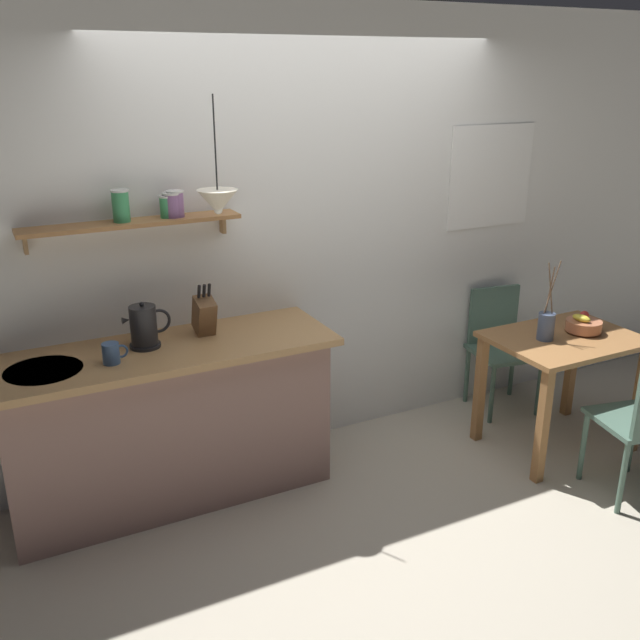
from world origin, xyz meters
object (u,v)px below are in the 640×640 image
(dining_chair_far, at_px, (500,341))
(twig_vase, at_px, (546,325))
(knife_block, at_px, (204,315))
(fruit_bowl, at_px, (583,325))
(pendant_lamp, at_px, (218,202))
(dining_table, at_px, (563,357))
(coffee_mug_by_sink, at_px, (112,353))
(electric_kettle, at_px, (144,327))

(dining_chair_far, xyz_separation_m, twig_vase, (-0.20, -0.62, 0.36))
(knife_block, bearing_deg, dining_chair_far, 0.75)
(fruit_bowl, distance_m, pendant_lamp, 2.42)
(dining_table, xyz_separation_m, coffee_mug_by_sink, (-2.66, 0.43, 0.36))
(dining_table, bearing_deg, fruit_bowl, 2.59)
(fruit_bowl, relative_size, electric_kettle, 0.86)
(twig_vase, bearing_deg, dining_table, -7.64)
(dining_table, height_order, twig_vase, twig_vase)
(twig_vase, bearing_deg, fruit_bowl, -2.54)
(dining_table, height_order, knife_block, knife_block)
(dining_chair_far, distance_m, pendant_lamp, 2.43)
(fruit_bowl, bearing_deg, knife_block, 165.07)
(fruit_bowl, relative_size, coffee_mug_by_sink, 1.69)
(twig_vase, xyz_separation_m, electric_kettle, (-2.30, 0.56, 0.19))
(electric_kettle, relative_size, knife_block, 0.85)
(dining_table, distance_m, pendant_lamp, 2.36)
(twig_vase, height_order, coffee_mug_by_sink, twig_vase)
(twig_vase, relative_size, knife_block, 1.65)
(fruit_bowl, relative_size, knife_block, 0.73)
(fruit_bowl, bearing_deg, dining_table, -177.41)
(dining_table, distance_m, electric_kettle, 2.56)
(electric_kettle, relative_size, coffee_mug_by_sink, 1.97)
(electric_kettle, bearing_deg, pendant_lamp, -17.10)
(electric_kettle, relative_size, pendant_lamp, 0.44)
(electric_kettle, bearing_deg, coffee_mug_by_sink, -144.60)
(pendant_lamp, bearing_deg, dining_table, -12.56)
(coffee_mug_by_sink, bearing_deg, twig_vase, -9.39)
(fruit_bowl, distance_m, twig_vase, 0.31)
(knife_block, bearing_deg, electric_kettle, -174.89)
(electric_kettle, xyz_separation_m, coffee_mug_by_sink, (-0.20, -0.15, -0.06))
(twig_vase, relative_size, pendant_lamp, 0.85)
(dining_table, relative_size, knife_block, 2.99)
(dining_chair_far, height_order, twig_vase, twig_vase)
(knife_block, bearing_deg, pendant_lamp, -68.94)
(fruit_bowl, height_order, knife_block, knife_block)
(knife_block, relative_size, pendant_lamp, 0.51)
(fruit_bowl, relative_size, pendant_lamp, 0.37)
(coffee_mug_by_sink, bearing_deg, dining_table, -9.29)
(electric_kettle, bearing_deg, dining_table, -13.31)
(electric_kettle, distance_m, pendant_lamp, 0.77)
(twig_vase, distance_m, electric_kettle, 2.38)
(dining_table, relative_size, fruit_bowl, 4.11)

